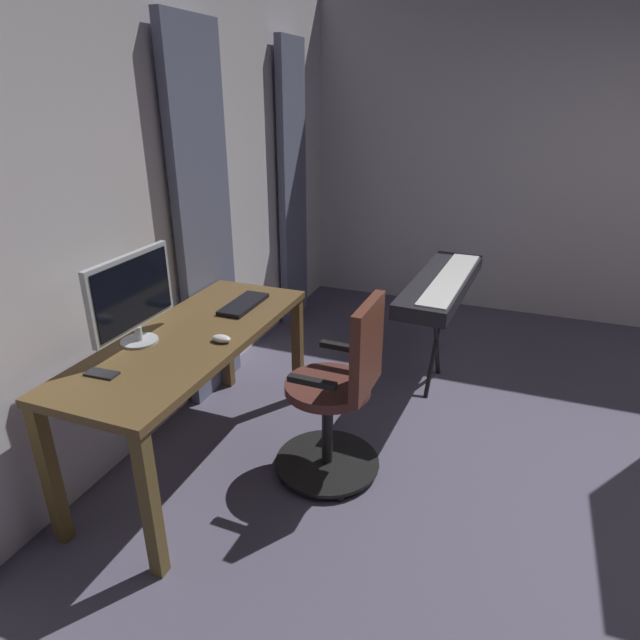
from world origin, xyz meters
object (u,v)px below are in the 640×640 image
object	(u,v)px
desk	(193,352)
office_chair	(339,398)
cell_phone_face_up	(102,374)
piano_keyboard	(442,286)
computer_mouse	(221,339)
computer_keyboard	(244,304)
computer_monitor	(132,295)

from	to	relation	value
desk	office_chair	world-z (taller)	office_chair
cell_phone_face_up	piano_keyboard	bearing A→B (deg)	142.89
computer_mouse	computer_keyboard	bearing A→B (deg)	-164.54
office_chair	computer_monitor	world-z (taller)	computer_monitor
office_chair	desk	bearing A→B (deg)	102.48
computer_mouse	piano_keyboard	xyz separation A→B (m)	(-1.27, 0.87, -0.04)
computer_keyboard	piano_keyboard	bearing A→B (deg)	129.20
computer_keyboard	desk	bearing A→B (deg)	-8.63
office_chair	computer_keyboard	distance (m)	0.80
office_chair	computer_mouse	size ratio (longest dim) A/B	9.92
desk	computer_mouse	xyz separation A→B (m)	(0.03, 0.19, 0.12)
desk	computer_keyboard	distance (m)	0.45
computer_keyboard	piano_keyboard	xyz separation A→B (m)	(-0.81, 1.00, -0.03)
office_chair	computer_keyboard	size ratio (longest dim) A/B	2.69
computer_mouse	cell_phone_face_up	bearing A→B (deg)	-33.61
computer_keyboard	office_chair	bearing A→B (deg)	67.11
computer_mouse	cell_phone_face_up	distance (m)	0.57
cell_phone_face_up	piano_keyboard	xyz separation A→B (m)	(-1.75, 1.18, -0.02)
computer_keyboard	computer_mouse	distance (m)	0.48
desk	computer_monitor	world-z (taller)	computer_monitor
desk	office_chair	size ratio (longest dim) A/B	1.59
desk	piano_keyboard	distance (m)	1.64
computer_mouse	cell_phone_face_up	xyz separation A→B (m)	(0.47, -0.32, -0.01)
computer_monitor	cell_phone_face_up	bearing A→B (deg)	10.75
computer_monitor	cell_phone_face_up	size ratio (longest dim) A/B	3.88
desk	cell_phone_face_up	bearing A→B (deg)	-13.64
desk	piano_keyboard	xyz separation A→B (m)	(-1.25, 1.06, 0.08)
desk	computer_monitor	size ratio (longest dim) A/B	2.81
office_chair	piano_keyboard	xyz separation A→B (m)	(-1.10, 0.31, 0.27)
office_chair	computer_monitor	xyz separation A→B (m)	(0.32, -0.93, 0.54)
office_chair	piano_keyboard	size ratio (longest dim) A/B	0.81
desk	computer_keyboard	world-z (taller)	computer_keyboard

